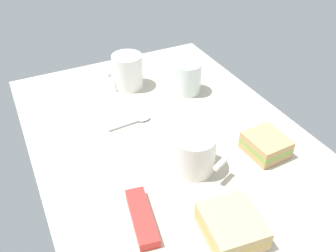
# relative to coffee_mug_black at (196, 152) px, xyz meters

# --- Properties ---
(tabletop) EXTENTS (0.90, 0.64, 0.02)m
(tabletop) POSITION_rel_coffee_mug_black_xyz_m (-0.13, -0.01, -0.06)
(tabletop) COLOR #BCB29E
(tabletop) RESTS_ON ground
(coffee_mug_black) EXTENTS (0.12, 0.09, 0.09)m
(coffee_mug_black) POSITION_rel_coffee_mug_black_xyz_m (0.00, 0.00, 0.00)
(coffee_mug_black) COLOR white
(coffee_mug_black) RESTS_ON tabletop
(coffee_mug_milky) EXTENTS (0.09, 0.11, 0.10)m
(coffee_mug_milky) POSITION_rel_coffee_mug_black_xyz_m (-0.39, -0.00, 0.01)
(coffee_mug_milky) COLOR white
(coffee_mug_milky) RESTS_ON tabletop
(sandwich_main) EXTENTS (0.10, 0.09, 0.04)m
(sandwich_main) POSITION_rel_coffee_mug_black_xyz_m (0.03, 0.17, -0.02)
(sandwich_main) COLOR tan
(sandwich_main) RESTS_ON tabletop
(sandwich_side) EXTENTS (0.12, 0.11, 0.04)m
(sandwich_side) POSITION_rel_coffee_mug_black_xyz_m (0.18, -0.03, -0.02)
(sandwich_side) COLOR #DBB77A
(sandwich_side) RESTS_ON tabletop
(glass_of_milk) EXTENTS (0.08, 0.08, 0.09)m
(glass_of_milk) POSITION_rel_coffee_mug_black_xyz_m (-0.29, 0.14, -0.01)
(glass_of_milk) COLOR silver
(glass_of_milk) RESTS_ON tabletop
(spoon) EXTENTS (0.03, 0.12, 0.01)m
(spoon) POSITION_rel_coffee_mug_black_xyz_m (-0.21, -0.05, -0.04)
(spoon) COLOR silver
(spoon) RESTS_ON tabletop
(snack_bar) EXTENTS (0.14, 0.06, 0.02)m
(snack_bar) POSITION_rel_coffee_mug_black_xyz_m (0.08, -0.16, -0.04)
(snack_bar) COLOR red
(snack_bar) RESTS_ON tabletop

